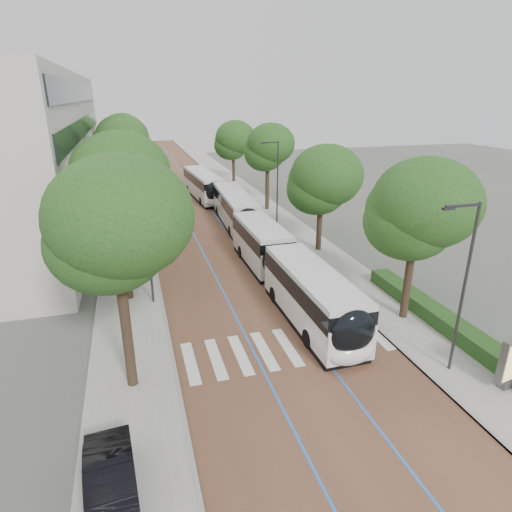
# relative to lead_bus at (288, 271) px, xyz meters

# --- Properties ---
(ground) EXTENTS (160.00, 160.00, 0.00)m
(ground) POSITION_rel_lead_bus_xyz_m (-2.30, -6.82, -1.63)
(ground) COLOR #51544C
(ground) RESTS_ON ground
(road) EXTENTS (11.00, 140.00, 0.02)m
(road) POSITION_rel_lead_bus_xyz_m (-2.30, 33.18, -1.62)
(road) COLOR brown
(road) RESTS_ON ground
(sidewalk_left) EXTENTS (4.00, 140.00, 0.12)m
(sidewalk_left) POSITION_rel_lead_bus_xyz_m (-9.80, 33.18, -1.57)
(sidewalk_left) COLOR gray
(sidewalk_left) RESTS_ON ground
(sidewalk_right) EXTENTS (4.00, 140.00, 0.12)m
(sidewalk_right) POSITION_rel_lead_bus_xyz_m (5.20, 33.18, -1.57)
(sidewalk_right) COLOR gray
(sidewalk_right) RESTS_ON ground
(kerb_left) EXTENTS (0.20, 140.00, 0.14)m
(kerb_left) POSITION_rel_lead_bus_xyz_m (-7.90, 33.18, -1.57)
(kerb_left) COLOR gray
(kerb_left) RESTS_ON ground
(kerb_right) EXTENTS (0.20, 140.00, 0.14)m
(kerb_right) POSITION_rel_lead_bus_xyz_m (3.30, 33.18, -1.57)
(kerb_right) COLOR gray
(kerb_right) RESTS_ON ground
(zebra_crossing) EXTENTS (10.55, 3.60, 0.01)m
(zebra_crossing) POSITION_rel_lead_bus_xyz_m (-2.10, -5.82, -1.60)
(zebra_crossing) COLOR silver
(zebra_crossing) RESTS_ON ground
(lane_line_left) EXTENTS (0.12, 126.00, 0.01)m
(lane_line_left) POSITION_rel_lead_bus_xyz_m (-3.90, 33.18, -1.60)
(lane_line_left) COLOR blue
(lane_line_left) RESTS_ON road
(lane_line_right) EXTENTS (0.12, 126.00, 0.01)m
(lane_line_right) POSITION_rel_lead_bus_xyz_m (-0.70, 33.18, -1.60)
(lane_line_right) COLOR blue
(lane_line_right) RESTS_ON road
(hedge) EXTENTS (1.20, 14.00, 0.80)m
(hedge) POSITION_rel_lead_bus_xyz_m (6.80, -6.82, -1.11)
(hedge) COLOR #163C14
(hedge) RESTS_ON sidewalk_right
(streetlight_near) EXTENTS (1.82, 0.20, 8.00)m
(streetlight_near) POSITION_rel_lead_bus_xyz_m (4.32, -9.82, 3.19)
(streetlight_near) COLOR #303033
(streetlight_near) RESTS_ON sidewalk_right
(streetlight_far) EXTENTS (1.82, 0.20, 8.00)m
(streetlight_far) POSITION_rel_lead_bus_xyz_m (4.32, 15.18, 3.19)
(streetlight_far) COLOR #303033
(streetlight_far) RESTS_ON sidewalk_right
(lamp_post_left) EXTENTS (0.14, 0.14, 8.00)m
(lamp_post_left) POSITION_rel_lead_bus_xyz_m (-8.40, 1.18, 2.49)
(lamp_post_left) COLOR #303033
(lamp_post_left) RESTS_ON sidewalk_left
(trees_left) EXTENTS (6.44, 60.97, 9.78)m
(trees_left) POSITION_rel_lead_bus_xyz_m (-9.80, 20.32, 5.06)
(trees_left) COLOR black
(trees_left) RESTS_ON ground
(trees_right) EXTENTS (5.71, 47.66, 8.85)m
(trees_right) POSITION_rel_lead_bus_xyz_m (5.40, 14.58, 4.43)
(trees_right) COLOR black
(trees_right) RESTS_ON ground
(lead_bus) EXTENTS (2.67, 18.42, 3.20)m
(lead_bus) POSITION_rel_lead_bus_xyz_m (0.00, 0.00, 0.00)
(lead_bus) COLOR black
(lead_bus) RESTS_ON ground
(bus_queued_0) EXTENTS (3.06, 12.50, 3.20)m
(bus_queued_0) POSITION_rel_lead_bus_xyz_m (0.55, 16.05, -0.00)
(bus_queued_0) COLOR silver
(bus_queued_0) RESTS_ON ground
(bus_queued_1) EXTENTS (3.30, 12.53, 3.20)m
(bus_queued_1) POSITION_rel_lead_bus_xyz_m (-0.44, 28.50, -0.00)
(bus_queued_1) COLOR silver
(bus_queued_1) RESTS_ON ground
(ad_panel) EXTENTS (1.19, 0.52, 2.40)m
(ad_panel) POSITION_rel_lead_bus_xyz_m (5.88, -11.66, -0.25)
(ad_panel) COLOR #59595B
(ad_panel) RESTS_ON sidewalk_right
(parked_car) EXTENTS (1.87, 4.48, 1.44)m
(parked_car) POSITION_rel_lead_bus_xyz_m (-10.52, -12.76, -0.79)
(parked_car) COLOR black
(parked_car) RESTS_ON sidewalk_left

